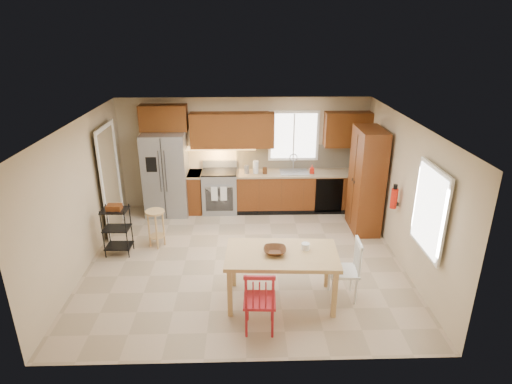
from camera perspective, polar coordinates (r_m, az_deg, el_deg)
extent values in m
plane|color=tan|center=(7.80, -1.45, -8.98)|extent=(5.50, 5.50, 0.00)
cube|color=silver|center=(6.88, -1.65, 9.25)|extent=(5.50, 5.00, 0.02)
cube|color=#CCB793|center=(9.61, -1.60, 5.16)|extent=(5.50, 0.02, 2.50)
cube|color=#CCB793|center=(5.02, -1.43, -11.22)|extent=(5.50, 0.02, 2.50)
cube|color=#CCB793|center=(7.75, -22.32, -0.63)|extent=(0.02, 5.00, 2.50)
cube|color=#CCB793|center=(7.75, 19.24, -0.20)|extent=(0.02, 5.00, 2.50)
cube|color=gray|center=(9.51, -11.88, 2.36)|extent=(0.92, 0.75, 1.82)
cube|color=gray|center=(9.59, -4.84, 0.05)|extent=(0.76, 0.63, 0.92)
cube|color=#653112|center=(9.65, -8.09, -0.01)|extent=(0.30, 0.60, 0.90)
cube|color=#653112|center=(9.67, 6.12, 0.14)|extent=(2.92, 0.60, 0.90)
cube|color=black|center=(9.50, 9.69, -0.47)|extent=(0.60, 0.02, 0.78)
cube|color=#C4B593|center=(9.70, 6.07, 4.74)|extent=(2.92, 0.03, 0.55)
cube|color=#643610|center=(9.39, -12.23, 9.64)|extent=(1.00, 0.35, 0.55)
cube|color=#643610|center=(9.30, -3.19, 8.23)|extent=(1.80, 0.35, 0.75)
cube|color=#643610|center=(9.56, 12.12, 8.16)|extent=(1.00, 0.35, 0.75)
cube|color=white|center=(9.55, 5.05, 7.46)|extent=(1.12, 0.04, 1.12)
cube|color=gray|center=(9.51, 5.08, 2.43)|extent=(0.62, 0.46, 0.16)
cube|color=#FFBF66|center=(9.38, -4.99, 5.82)|extent=(1.60, 0.30, 0.01)
imported|color=red|center=(9.42, 7.47, 3.02)|extent=(0.09, 0.09, 0.19)
cylinder|color=silver|center=(9.34, -0.04, 3.33)|extent=(0.12, 0.12, 0.28)
cylinder|color=gray|center=(9.36, -1.27, 3.03)|extent=(0.11, 0.11, 0.18)
cylinder|color=#4A2813|center=(9.34, 1.19, 2.87)|extent=(0.10, 0.10, 0.14)
cube|color=#653112|center=(8.78, 14.51, 1.47)|extent=(0.50, 0.95, 2.10)
cylinder|color=red|center=(7.89, 17.93, -0.82)|extent=(0.12, 0.12, 0.36)
cube|color=white|center=(6.67, 22.18, -2.28)|extent=(0.04, 1.02, 1.32)
cube|color=#8C7A59|center=(8.94, -18.94, 1.33)|extent=(0.04, 0.95, 2.10)
imported|color=#4A2813|center=(6.35, 2.53, -8.19)|extent=(0.35, 0.35, 0.08)
cylinder|color=silver|center=(6.48, 6.60, -7.39)|extent=(0.13, 0.13, 0.15)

